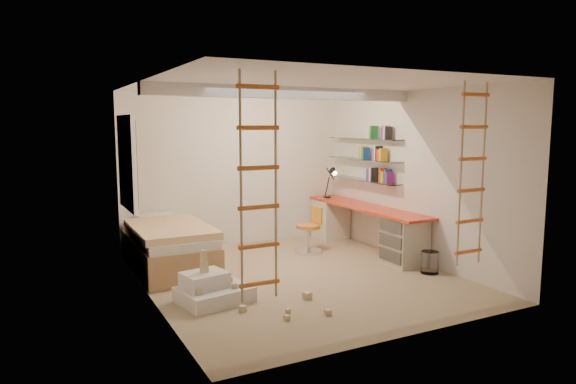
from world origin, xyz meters
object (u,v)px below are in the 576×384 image
desk (364,226)px  swivel_chair (309,236)px  bed (169,246)px  play_platform (212,290)px

desk → swivel_chair: size_ratio=3.68×
bed → play_platform: (0.10, -1.63, -0.19)m
bed → play_platform: bearing=-86.4°
desk → bed: 3.22m
bed → swivel_chair: (2.28, -0.12, -0.05)m
play_platform → desk: bearing=22.3°
swivel_chair → bed: bearing=177.0°
desk → swivel_chair: bearing=165.1°
bed → play_platform: size_ratio=2.21×
desk → bed: size_ratio=1.40×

